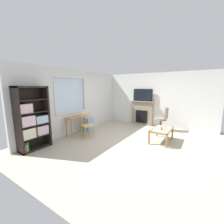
# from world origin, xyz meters

# --- Properties ---
(ground) EXTENTS (6.23, 6.01, 0.02)m
(ground) POSITION_xyz_m (0.00, 0.00, -0.01)
(ground) COLOR #B2A893
(wall_back_with_window) EXTENTS (5.23, 0.15, 2.52)m
(wall_back_with_window) POSITION_xyz_m (0.05, 2.50, 1.22)
(wall_back_with_window) COLOR silver
(wall_back_with_window) RESTS_ON ground
(wall_right) EXTENTS (0.12, 5.21, 2.52)m
(wall_right) POSITION_xyz_m (2.68, 0.00, 1.26)
(wall_right) COLOR silver
(wall_right) RESTS_ON ground
(bookshelf) EXTENTS (0.90, 0.38, 1.89)m
(bookshelf) POSITION_xyz_m (-2.04, 2.26, 0.87)
(bookshelf) COLOR black
(bookshelf) RESTS_ON ground
(desk_under_window) EXTENTS (0.83, 0.39, 0.74)m
(desk_under_window) POSITION_xyz_m (-0.42, 2.15, 0.59)
(desk_under_window) COLOR #A37547
(desk_under_window) RESTS_ON ground
(wooden_chair) EXTENTS (0.53, 0.52, 0.90)m
(wooden_chair) POSITION_xyz_m (-0.36, 1.64, 0.46)
(wooden_chair) COLOR tan
(wooden_chair) RESTS_ON ground
(plastic_drawer_unit) EXTENTS (0.35, 0.40, 0.56)m
(plastic_drawer_unit) POSITION_xyz_m (0.29, 2.20, 0.28)
(plastic_drawer_unit) COLOR #72ADDB
(plastic_drawer_unit) RESTS_ON ground
(fireplace) EXTENTS (0.26, 1.16, 1.18)m
(fireplace) POSITION_xyz_m (2.52, 0.59, 0.59)
(fireplace) COLOR gray
(fireplace) RESTS_ON ground
(tv) EXTENTS (0.06, 0.95, 0.59)m
(tv) POSITION_xyz_m (2.50, 0.59, 1.47)
(tv) COLOR black
(tv) RESTS_ON fireplace
(office_chair) EXTENTS (0.56, 0.58, 1.00)m
(office_chair) POSITION_xyz_m (2.07, -0.52, 0.55)
(office_chair) COLOR #7A6B5B
(office_chair) RESTS_ON ground
(coffee_table) EXTENTS (0.98, 0.60, 0.45)m
(coffee_table) POSITION_xyz_m (0.67, -0.82, 0.38)
(coffee_table) COLOR #8C9E99
(coffee_table) RESTS_ON ground
(sippy_cup) EXTENTS (0.07, 0.07, 0.09)m
(sippy_cup) POSITION_xyz_m (0.56, -0.84, 0.49)
(sippy_cup) COLOR orange
(sippy_cup) RESTS_ON coffee_table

